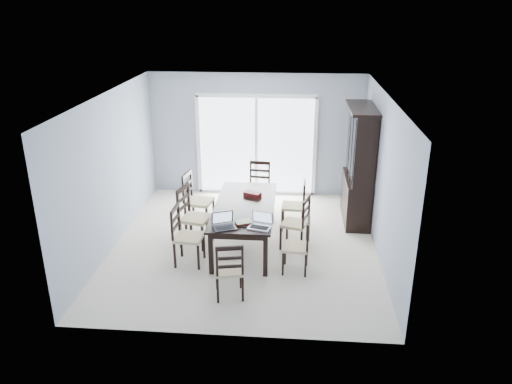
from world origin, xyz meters
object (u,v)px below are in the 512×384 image
hot_tub (245,156)px  chair_end_near (229,265)px  game_box (252,194)px  chair_right_mid (300,217)px  chair_left_far (194,194)px  china_hutch (359,167)px  chair_left_mid (190,210)px  cell_phone (246,227)px  chair_right_near (301,240)px  chair_end_far (259,181)px  laptop_silver (260,225)px  chair_left_near (183,229)px  laptop_dark (225,225)px  chair_right_far (298,200)px  dining_table (245,209)px

hot_tub → chair_end_near: bearing=-86.6°
game_box → chair_right_mid: bearing=-27.7°
chair_left_far → china_hutch: bearing=108.6°
chair_left_mid → game_box: 1.13m
chair_left_far → cell_phone: bearing=44.3°
chair_right_mid → china_hutch: bearing=-24.1°
chair_left_mid → chair_right_mid: (1.88, -0.01, -0.07)m
chair_right_near → chair_end_near: size_ratio=0.99×
chair_end_far → chair_end_near: bearing=93.7°
chair_end_near → hot_tub: 5.20m
chair_left_mid → chair_left_far: bearing=-159.9°
laptop_silver → game_box: 1.30m
china_hutch → chair_left_near: (-2.94, -1.94, -0.47)m
chair_left_mid → laptop_dark: chair_left_mid is taller
chair_left_far → chair_right_far: (1.93, 0.03, -0.07)m
chair_end_near → chair_right_near: bearing=29.5°
laptop_silver → dining_table: bearing=125.1°
chair_right_mid → chair_right_far: (-0.03, 0.78, -0.00)m
china_hutch → chair_left_near: bearing=-146.6°
chair_right_far → chair_end_far: bearing=43.8°
chair_end_near → game_box: (0.14, 2.08, 0.24)m
china_hutch → chair_left_far: (-3.04, -0.53, -0.43)m
chair_right_near → cell_phone: chair_right_near is taller
dining_table → laptop_dark: 0.96m
dining_table → chair_left_far: chair_left_far is taller
cell_phone → hot_tub: size_ratio=0.06×
laptop_silver → hot_tub: (-0.67, 4.40, -0.29)m
china_hutch → laptop_dark: 3.13m
chair_left_far → laptop_silver: 2.09m
chair_left_near → chair_right_mid: (1.86, 0.66, -0.03)m
chair_left_near → china_hutch: bearing=126.7°
chair_left_near → chair_end_far: size_ratio=1.01×
china_hutch → chair_right_near: size_ratio=2.15×
chair_right_near → chair_right_far: 1.57m
laptop_dark → hot_tub: hot_tub is taller
chair_end_near → hot_tub: chair_end_near is taller
chair_right_near → laptop_dark: bearing=99.7°
dining_table → chair_right_near: 1.26m
hot_tub → game_box: bearing=-81.8°
laptop_dark → chair_right_mid: bearing=16.3°
dining_table → chair_end_near: (-0.04, -1.67, -0.13)m
chair_left_far → chair_right_mid: chair_left_far is taller
dining_table → laptop_dark: laptop_dark is taller
chair_left_near → chair_right_mid: bearing=112.9°
chair_left_near → cell_phone: size_ratio=9.22×
hot_tub → chair_left_mid: bearing=-99.4°
china_hutch → chair_right_far: china_hutch is taller
chair_end_far → laptop_silver: size_ratio=2.92×
hot_tub → china_hutch: bearing=-43.8°
chair_left_near → chair_end_far: bearing=159.4°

